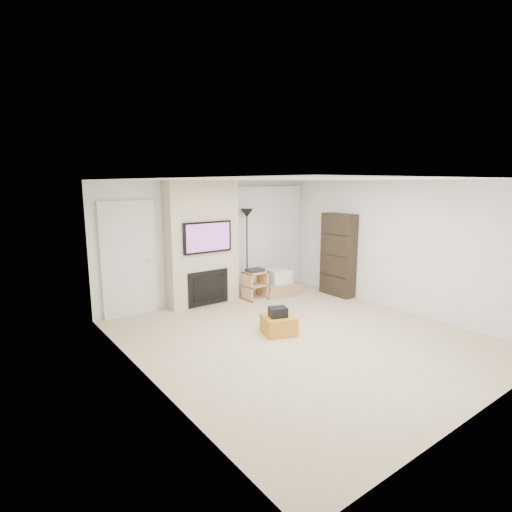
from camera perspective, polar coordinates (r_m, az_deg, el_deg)
floor at (r=6.62m, az=6.34°, el=-11.37°), size 5.00×5.50×0.00m
ceiling at (r=6.15m, az=6.81°, el=10.80°), size 5.00×5.50×0.00m
wall_back at (r=8.45m, az=-6.29°, el=2.20°), size 5.00×0.00×2.50m
wall_front at (r=4.72m, az=30.18°, el=-5.80°), size 5.00×0.00×2.50m
wall_left at (r=4.94m, az=-15.15°, el=-4.03°), size 0.00×5.50×2.50m
wall_right at (r=8.16m, az=19.48°, el=1.37°), size 0.00×5.50×2.50m
hvac_vent at (r=7.01m, az=4.66°, el=10.77°), size 0.35×0.18×0.01m
ottoman at (r=6.68m, az=3.25°, el=-9.74°), size 0.64×0.64×0.30m
black_bag at (r=6.56m, az=3.15°, el=-8.00°), size 0.34×0.30×0.16m
fireplace_wall at (r=8.10m, az=-7.67°, el=1.71°), size 1.50×0.47×2.50m
entry_door at (r=7.71m, az=-17.72°, el=-0.51°), size 1.02×0.11×2.14m
vertical_blinds at (r=9.19m, az=1.42°, el=3.06°), size 1.98×0.10×2.37m
floor_lamp at (r=8.60m, az=-1.31°, el=4.07°), size 0.28×0.28×1.90m
av_stand at (r=8.50m, az=-0.18°, el=-3.91°), size 0.45×0.38×0.66m
box_stack at (r=8.92m, az=3.28°, el=-4.14°), size 0.91×0.74×0.56m
bookshelf at (r=8.90m, az=11.67°, el=0.17°), size 0.30×0.80×1.80m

